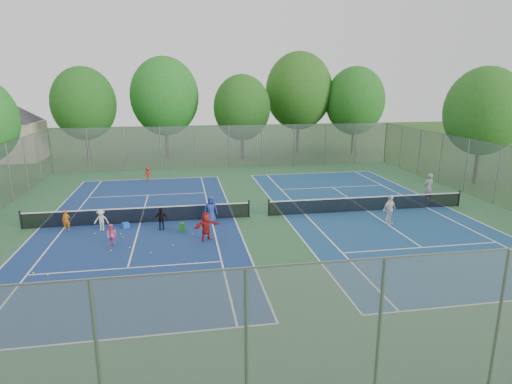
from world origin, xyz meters
TOP-DOWN VIEW (x-y plane):
  - ground at (0.00, 0.00)m, footprint 120.00×120.00m
  - court_pad at (0.00, 0.00)m, footprint 32.00×32.00m
  - court_left at (-7.00, 0.00)m, footprint 10.97×23.77m
  - court_right at (7.00, 0.00)m, footprint 10.97×23.77m
  - net_left at (-7.00, 0.00)m, footprint 12.87×0.10m
  - net_right at (7.00, 0.00)m, footprint 12.87×0.10m
  - fence_north at (0.00, 16.00)m, footprint 32.00×0.10m
  - fence_south at (0.00, -16.00)m, footprint 32.00×0.10m
  - fence_east at (16.00, 0.00)m, footprint 0.10×32.00m
  - house at (-22.00, 24.00)m, footprint 11.03×11.03m
  - tree_nw at (-14.00, 22.00)m, footprint 6.40×6.40m
  - tree_nl at (-6.00, 23.00)m, footprint 7.20×7.20m
  - tree_nc at (2.00, 21.00)m, footprint 6.00×6.00m
  - tree_nr at (9.00, 24.00)m, footprint 7.60×7.60m
  - tree_ne at (15.00, 22.00)m, footprint 6.60×6.60m
  - tree_side_e at (19.00, 6.00)m, footprint 6.00×6.00m
  - ball_crate at (-7.72, -0.77)m, footprint 0.46×0.46m
  - ball_hopper at (-4.60, -2.01)m, footprint 0.32×0.32m
  - student_a at (-10.86, -0.60)m, footprint 0.43×0.29m
  - student_b at (-8.04, -3.50)m, footprint 0.67×0.60m
  - student_c at (-8.96, -0.96)m, footprint 0.81×0.51m
  - student_d at (-5.74, -1.40)m, footprint 0.74×0.35m
  - student_e at (-2.94, -0.60)m, footprint 0.80×0.55m
  - student_f at (-3.39, -3.51)m, footprint 1.47×0.95m
  - child_far_baseline at (-7.31, 11.47)m, footprint 0.77×0.48m
  - instructor at (11.91, 1.25)m, footprint 0.80×0.59m
  - teen_court_b at (7.10, -2.67)m, footprint 1.09×0.79m
  - tennis_ball_0 at (-10.22, -6.61)m, footprint 0.07×0.07m
  - tennis_ball_1 at (-10.88, -6.30)m, footprint 0.07×0.07m
  - tennis_ball_2 at (-6.10, -4.85)m, footprint 0.07×0.07m
  - tennis_ball_3 at (-8.02, -4.25)m, footprint 0.07×0.07m
  - tennis_ball_4 at (-8.91, -1.04)m, footprint 0.07×0.07m
  - tennis_ball_5 at (-5.06, -4.06)m, footprint 0.07×0.07m
  - tennis_ball_6 at (-4.51, -6.50)m, footprint 0.07×0.07m
  - tennis_ball_7 at (-7.66, -2.43)m, footprint 0.07×0.07m
  - tennis_ball_8 at (-7.17, -4.01)m, footprint 0.07×0.07m
  - tennis_ball_9 at (-7.85, -1.89)m, footprint 0.07×0.07m
  - tennis_ball_10 at (-4.09, -2.60)m, footprint 0.07×0.07m
  - tennis_ball_11 at (-9.25, -1.57)m, footprint 0.07×0.07m

SIDE VIEW (x-z plane):
  - ground at x=0.00m, z-range 0.00..0.00m
  - court_pad at x=0.00m, z-range 0.00..0.01m
  - court_left at x=-7.00m, z-range 0.01..0.02m
  - court_right at x=7.00m, z-range 0.01..0.02m
  - tennis_ball_0 at x=-10.22m, z-range 0.00..0.07m
  - tennis_ball_1 at x=-10.88m, z-range 0.00..0.07m
  - tennis_ball_2 at x=-6.10m, z-range 0.00..0.07m
  - tennis_ball_3 at x=-8.02m, z-range 0.00..0.07m
  - tennis_ball_4 at x=-8.91m, z-range 0.00..0.07m
  - tennis_ball_5 at x=-5.06m, z-range 0.00..0.07m
  - tennis_ball_6 at x=-4.51m, z-range 0.00..0.07m
  - tennis_ball_7 at x=-7.66m, z-range 0.00..0.07m
  - tennis_ball_8 at x=-7.17m, z-range 0.00..0.07m
  - tennis_ball_9 at x=-7.85m, z-range 0.00..0.07m
  - tennis_ball_10 at x=-4.09m, z-range 0.00..0.07m
  - tennis_ball_11 at x=-9.25m, z-range 0.00..0.07m
  - ball_crate at x=-7.72m, z-range 0.00..0.30m
  - ball_hopper at x=-4.60m, z-range 0.00..0.52m
  - net_left at x=-7.00m, z-range 0.00..0.91m
  - net_right at x=7.00m, z-range 0.00..0.91m
  - student_a at x=-10.86m, z-range 0.00..1.14m
  - child_far_baseline at x=-7.31m, z-range 0.00..1.14m
  - student_b at x=-8.04m, z-range 0.00..1.14m
  - student_c at x=-8.96m, z-range 0.00..1.20m
  - student_d at x=-5.74m, z-range 0.00..1.23m
  - student_f at x=-3.39m, z-range 0.00..1.52m
  - student_e at x=-2.94m, z-range 0.00..1.58m
  - teen_court_b at x=7.10m, z-range 0.00..1.72m
  - instructor at x=11.91m, z-range 0.00..2.01m
  - fence_north at x=0.00m, z-range 0.00..4.00m
  - fence_south at x=0.00m, z-range 0.00..4.00m
  - fence_east at x=16.00m, z-range 0.00..4.00m
  - house at x=-22.00m, z-range 0.56..7.86m
  - tree_nc at x=2.00m, z-range 0.97..9.82m
  - tree_side_e at x=19.00m, z-range 1.14..10.34m
  - tree_nw at x=-14.00m, z-range 1.10..10.68m
  - tree_ne at x=15.00m, z-range 1.08..10.85m
  - tree_nl at x=-6.00m, z-range 1.20..11.89m
  - tree_nr at x=9.00m, z-range 1.33..12.75m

